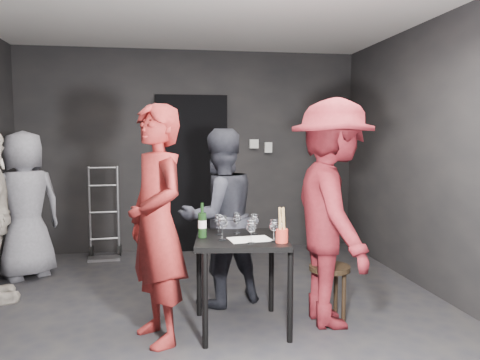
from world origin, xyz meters
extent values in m
cube|color=black|center=(0.00, 0.00, 0.00)|extent=(4.50, 5.00, 0.02)
cube|color=black|center=(0.00, 2.50, 1.35)|extent=(4.50, 0.04, 2.70)
cube|color=black|center=(0.00, -2.50, 1.35)|extent=(4.50, 0.04, 2.70)
cube|color=black|center=(2.25, 0.00, 1.35)|extent=(0.04, 5.00, 2.70)
cube|color=black|center=(0.00, 2.44, 1.05)|extent=(0.95, 0.10, 2.10)
cube|color=#B7B7B2|center=(0.85, 2.45, 1.45)|extent=(0.12, 0.06, 0.12)
cube|color=#B7B7B2|center=(1.05, 2.45, 1.40)|extent=(0.10, 0.06, 0.14)
cylinder|color=#B2B2B7|center=(-1.31, 2.23, 0.59)|extent=(0.03, 0.03, 1.18)
cylinder|color=#B2B2B7|center=(-0.96, 2.23, 0.59)|extent=(0.03, 0.03, 1.18)
cube|color=#B2B2B7|center=(-1.14, 2.11, 0.01)|extent=(0.39, 0.22, 0.03)
cylinder|color=black|center=(-1.31, 2.26, 0.08)|extent=(0.04, 0.16, 0.16)
cylinder|color=black|center=(-0.96, 2.26, 0.08)|extent=(0.04, 0.16, 0.16)
cube|color=black|center=(0.25, -0.23, 0.73)|extent=(0.72, 0.72, 0.04)
cylinder|color=black|center=(-0.07, -0.55, 0.35)|extent=(0.04, 0.04, 0.71)
cylinder|color=black|center=(0.57, -0.55, 0.35)|extent=(0.04, 0.04, 0.71)
cylinder|color=black|center=(-0.07, 0.09, 0.35)|extent=(0.04, 0.04, 0.71)
cylinder|color=black|center=(0.57, 0.09, 0.35)|extent=(0.04, 0.04, 0.71)
cylinder|color=black|center=(1.01, -0.19, 0.45)|extent=(0.34, 0.34, 0.04)
cylinder|color=black|center=(1.10, -0.09, 0.21)|extent=(0.04, 0.04, 0.41)
cylinder|color=black|center=(0.91, -0.09, 0.21)|extent=(0.04, 0.04, 0.41)
cylinder|color=black|center=(0.91, -0.28, 0.21)|extent=(0.04, 0.04, 0.41)
cylinder|color=black|center=(1.10, -0.28, 0.21)|extent=(0.04, 0.04, 0.41)
imported|color=maroon|center=(-0.42, -0.35, 1.07)|extent=(0.79, 0.93, 2.15)
imported|color=#272831|center=(0.14, 0.37, 0.88)|extent=(0.97, 0.76, 1.76)
imported|color=maroon|center=(1.00, -0.24, 1.15)|extent=(0.72, 1.50, 2.30)
imported|color=gray|center=(-1.87, 1.48, 0.87)|extent=(0.96, 0.88, 1.74)
cube|color=white|center=(0.30, -0.33, 0.75)|extent=(0.35, 0.25, 0.00)
cylinder|color=black|center=(-0.06, -0.20, 0.85)|extent=(0.07, 0.07, 0.20)
cylinder|color=black|center=(-0.06, -0.20, 0.99)|extent=(0.03, 0.03, 0.08)
cylinder|color=white|center=(-0.06, -0.20, 0.86)|extent=(0.07, 0.07, 0.06)
cylinder|color=red|center=(0.52, -0.47, 0.80)|extent=(0.09, 0.09, 0.10)
camera|label=1|loc=(-0.34, -3.86, 1.55)|focal=35.00mm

